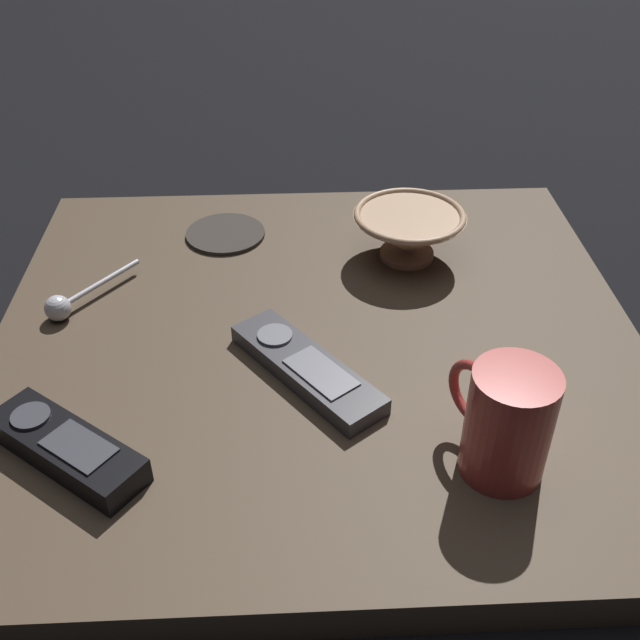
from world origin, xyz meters
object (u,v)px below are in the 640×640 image
Objects in this scene: coffee_mug at (506,422)px; drink_coaster at (225,234)px; cereal_bowl at (408,232)px; tv_remote_near at (306,368)px; tv_remote_far at (66,448)px; teaspoon at (65,304)px.

coffee_mug reaches higher than drink_coaster.
cereal_bowl is 0.75× the size of tv_remote_near.
drink_coaster is at bearing 72.89° from tv_remote_far.
tv_remote_far is (-0.21, -0.10, 0.00)m from tv_remote_near.
drink_coaster is at bearing 164.59° from cereal_bowl.
cereal_bowl is at bearing -15.41° from drink_coaster.
cereal_bowl is 1.29× the size of coffee_mug.
drink_coaster is at bearing 44.67° from teaspoon.
tv_remote_far is 1.53× the size of drink_coaster.
cereal_bowl reaches higher than tv_remote_far.
teaspoon is at bearing 156.41° from tv_remote_near.
teaspoon is 1.06× the size of drink_coaster.
tv_remote_far reaches higher than drink_coaster.
teaspoon is 0.69× the size of tv_remote_far.
cereal_bowl is 0.46m from tv_remote_far.
teaspoon is at bearing -135.33° from drink_coaster.
tv_remote_far is at bearing -137.23° from cereal_bowl.
coffee_mug reaches higher than teaspoon.
teaspoon is (-0.42, 0.24, -0.04)m from coffee_mug.
tv_remote_far is (-0.37, 0.03, -0.04)m from coffee_mug.
teaspoon is 0.22m from tv_remote_far.
coffee_mug is at bearing -3.88° from tv_remote_far.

